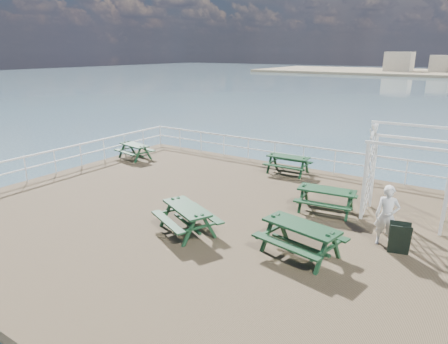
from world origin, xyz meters
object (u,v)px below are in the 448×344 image
(picnic_table_c, at_px, (326,195))
(picnic_table_e, at_px, (301,233))
(picnic_table_b, at_px, (288,161))
(person, at_px, (387,216))
(trellis_arbor, at_px, (407,179))
(picnic_table_a, at_px, (134,148))
(picnic_table_d, at_px, (187,214))

(picnic_table_c, relative_size, picnic_table_e, 0.88)
(picnic_table_b, xyz_separation_m, picnic_table_c, (2.97, -3.36, 0.01))
(person, bearing_deg, trellis_arbor, 77.99)
(picnic_table_b, bearing_deg, picnic_table_e, -65.35)
(picnic_table_e, bearing_deg, picnic_table_a, 167.58)
(picnic_table_b, xyz_separation_m, picnic_table_e, (3.44, -6.64, 0.07))
(picnic_table_e, height_order, trellis_arbor, trellis_arbor)
(picnic_table_a, xyz_separation_m, picnic_table_e, (10.97, -4.68, 0.10))
(picnic_table_b, relative_size, person, 1.09)
(picnic_table_b, xyz_separation_m, trellis_arbor, (5.27, -2.64, 0.82))
(picnic_table_a, xyz_separation_m, picnic_table_b, (7.53, 1.97, 0.04))
(picnic_table_d, height_order, trellis_arbor, trellis_arbor)
(picnic_table_c, distance_m, trellis_arbor, 2.54)
(picnic_table_e, bearing_deg, picnic_table_d, -159.91)
(person, bearing_deg, picnic_table_a, 157.93)
(picnic_table_a, bearing_deg, picnic_table_b, 25.85)
(picnic_table_a, height_order, picnic_table_c, picnic_table_c)
(picnic_table_b, relative_size, trellis_arbor, 0.60)
(picnic_table_e, distance_m, trellis_arbor, 4.47)
(trellis_arbor, xyz_separation_m, person, (-0.09, -2.12, -0.52))
(person, bearing_deg, picnic_table_b, 127.74)
(picnic_table_c, xyz_separation_m, trellis_arbor, (2.30, 0.72, 0.81))
(picnic_table_d, bearing_deg, picnic_table_a, 170.21)
(picnic_table_a, height_order, person, person)
(picnic_table_c, distance_m, picnic_table_d, 4.84)
(picnic_table_c, bearing_deg, trellis_arbor, 10.52)
(picnic_table_d, relative_size, trellis_arbor, 0.75)
(picnic_table_e, bearing_deg, trellis_arbor, 76.10)
(picnic_table_c, relative_size, trellis_arbor, 0.65)
(picnic_table_b, relative_size, picnic_table_d, 0.80)
(picnic_table_c, xyz_separation_m, picnic_table_d, (-2.93, -3.85, 0.01))
(picnic_table_d, distance_m, person, 5.70)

